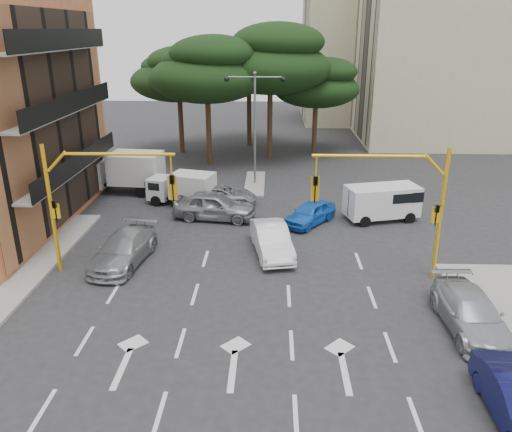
{
  "coord_description": "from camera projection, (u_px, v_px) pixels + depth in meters",
  "views": [
    {
      "loc": [
        1.22,
        -18.6,
        10.62
      ],
      "look_at": [
        0.43,
        5.3,
        1.6
      ],
      "focal_mm": 35.0,
      "sensor_mm": 36.0,
      "label": 1
    }
  ],
  "objects": [
    {
      "name": "car_blue_compact",
      "position": [
        310.0,
        213.0,
        28.72
      ],
      "size": [
        3.52,
        3.94,
        1.29
      ],
      "primitive_type": "imported",
      "rotation": [
        0.0,
        0.0,
        -0.65
      ],
      "color": "blue",
      "rests_on": "ground"
    },
    {
      "name": "car_silver_cross_a",
      "position": [
        221.0,
        196.0,
        31.77
      ],
      "size": [
        4.68,
        2.45,
        1.26
      ],
      "primitive_type": "imported",
      "rotation": [
        0.0,
        0.0,
        1.65
      ],
      "color": "#94959B",
      "rests_on": "ground"
    },
    {
      "name": "car_silver_cross_b",
      "position": [
        215.0,
        206.0,
        29.37
      ],
      "size": [
        5.08,
        2.62,
        1.65
      ],
      "primitive_type": "imported",
      "rotation": [
        0.0,
        0.0,
        1.43
      ],
      "color": "gray",
      "rests_on": "ground"
    },
    {
      "name": "apartment_beige_far",
      "position": [
        372.0,
        49.0,
        58.97
      ],
      "size": [
        16.2,
        12.15,
        16.7
      ],
      "color": "beige",
      "rests_on": "ground"
    },
    {
      "name": "van_white",
      "position": [
        382.0,
        203.0,
        29.19
      ],
      "size": [
        4.52,
        2.87,
        2.09
      ],
      "primitive_type": null,
      "rotation": [
        0.0,
        0.0,
        -1.32
      ],
      "color": "white",
      "rests_on": "ground"
    },
    {
      "name": "box_truck_b",
      "position": [
        182.0,
        189.0,
        31.7
      ],
      "size": [
        4.61,
        2.88,
        2.11
      ],
      "primitive_type": null,
      "rotation": [
        0.0,
        0.0,
        1.3
      ],
      "color": "silver",
      "rests_on": "ground"
    },
    {
      "name": "apartment_beige_near",
      "position": [
        471.0,
        42.0,
        47.18
      ],
      "size": [
        20.2,
        12.15,
        18.7
      ],
      "color": "beige",
      "rests_on": "ground"
    },
    {
      "name": "signal_mast_left",
      "position": [
        89.0,
        192.0,
        21.88
      ],
      "size": [
        5.79,
        0.37,
        6.0
      ],
      "color": "yellow",
      "rests_on": "ground"
    },
    {
      "name": "car_silver_parked",
      "position": [
        471.0,
        313.0,
        18.56
      ],
      "size": [
        2.04,
        4.81,
        1.39
      ],
      "primitive_type": "imported",
      "rotation": [
        0.0,
        0.0,
        0.02
      ],
      "color": "#A1A5A9",
      "rests_on": "ground"
    },
    {
      "name": "car_white_hatch",
      "position": [
        272.0,
        240.0,
        24.83
      ],
      "size": [
        2.4,
        4.74,
        1.49
      ],
      "primitive_type": "imported",
      "rotation": [
        0.0,
        0.0,
        0.19
      ],
      "color": "white",
      "rests_on": "ground"
    },
    {
      "name": "median_strip",
      "position": [
        255.0,
        184.0,
        36.11
      ],
      "size": [
        1.4,
        6.0,
        0.15
      ],
      "primitive_type": "cube",
      "color": "gray",
      "rests_on": "ground"
    },
    {
      "name": "signal_mast_right",
      "position": [
        401.0,
        195.0,
        21.46
      ],
      "size": [
        5.79,
        0.37,
        6.0
      ],
      "color": "yellow",
      "rests_on": "ground"
    },
    {
      "name": "box_truck_a",
      "position": [
        122.0,
        172.0,
        34.06
      ],
      "size": [
        5.82,
        2.87,
        2.77
      ],
      "primitive_type": null,
      "rotation": [
        0.0,
        0.0,
        1.48
      ],
      "color": "silver",
      "rests_on": "ground"
    },
    {
      "name": "ground",
      "position": [
        242.0,
        295.0,
        21.18
      ],
      "size": [
        120.0,
        120.0,
        0.0
      ],
      "primitive_type": "plane",
      "color": "#28282B",
      "rests_on": "ground"
    },
    {
      "name": "pine_left_far",
      "position": [
        179.0,
        74.0,
        43.22
      ],
      "size": [
        8.32,
        8.32,
        9.3
      ],
      "color": "#382616",
      "rests_on": "ground"
    },
    {
      "name": "car_silver_wagon",
      "position": [
        124.0,
        249.0,
        23.85
      ],
      "size": [
        2.7,
        5.21,
        1.44
      ],
      "primitive_type": "imported",
      "rotation": [
        0.0,
        0.0,
        -0.14
      ],
      "color": "#919498",
      "rests_on": "ground"
    },
    {
      "name": "pine_right",
      "position": [
        317.0,
        83.0,
        43.1
      ],
      "size": [
        7.49,
        7.49,
        8.37
      ],
      "color": "#382616",
      "rests_on": "ground"
    },
    {
      "name": "pine_back",
      "position": [
        249.0,
        63.0,
        45.6
      ],
      "size": [
        9.15,
        9.15,
        10.23
      ],
      "color": "#382616",
      "rests_on": "ground"
    },
    {
      "name": "pine_center",
      "position": [
        271.0,
        59.0,
        40.62
      ],
      "size": [
        9.98,
        9.98,
        11.16
      ],
      "color": "#382616",
      "rests_on": "ground"
    },
    {
      "name": "pine_left_near",
      "position": [
        207.0,
        69.0,
        39.14
      ],
      "size": [
        9.15,
        9.15,
        10.23
      ],
      "color": "#382616",
      "rests_on": "ground"
    },
    {
      "name": "street_lamp_center",
      "position": [
        255.0,
        109.0,
        34.22
      ],
      "size": [
        4.16,
        0.36,
        7.77
      ],
      "color": "slate",
      "rests_on": "median_strip"
    }
  ]
}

